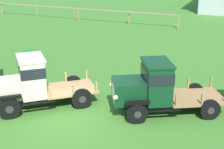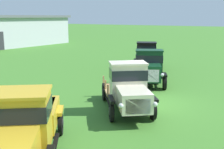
{
  "view_description": "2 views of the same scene",
  "coord_description": "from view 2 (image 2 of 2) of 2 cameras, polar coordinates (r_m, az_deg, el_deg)",
  "views": [
    {
      "loc": [
        6.47,
        -11.3,
        6.61
      ],
      "look_at": [
        0.63,
        2.98,
        1.0
      ],
      "focal_mm": 55.0,
      "sensor_mm": 36.0,
      "label": 1
    },
    {
      "loc": [
        -12.67,
        -6.01,
        4.31
      ],
      "look_at": [
        0.63,
        2.98,
        1.0
      ],
      "focal_mm": 45.0,
      "sensor_mm": 36.0,
      "label": 2
    }
  ],
  "objects": [
    {
      "name": "vintage_truck_second_in_line",
      "position": [
        12.56,
        3.38,
        -2.79
      ],
      "size": [
        4.83,
        4.53,
        2.33
      ],
      "color": "black",
      "rests_on": "ground"
    },
    {
      "name": "vintage_truck_foreground_near",
      "position": [
        8.83,
        -17.72,
        -9.86
      ],
      "size": [
        5.21,
        4.73,
        2.27
      ],
      "color": "black",
      "rests_on": "ground"
    },
    {
      "name": "vintage_truck_midrow_center",
      "position": [
        17.82,
        7.51,
        1.39
      ],
      "size": [
        5.02,
        3.82,
        2.29
      ],
      "color": "black",
      "rests_on": "ground"
    },
    {
      "name": "vintage_truck_far_side",
      "position": [
        23.76,
        7.01,
        3.89
      ],
      "size": [
        5.05,
        3.58,
        2.26
      ],
      "color": "black",
      "rests_on": "ground"
    },
    {
      "name": "ground_plane",
      "position": [
        14.67,
        8.33,
        -5.57
      ],
      "size": [
        240.0,
        240.0,
        0.0
      ],
      "primitive_type": "plane",
      "color": "#3D7528"
    }
  ]
}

